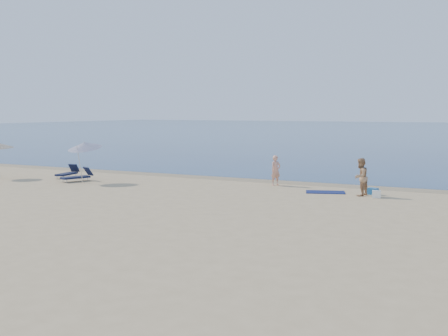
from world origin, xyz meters
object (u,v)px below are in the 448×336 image
object	(u,v)px
blue_cooler	(373,191)
person_right	(360,177)
umbrella_near	(85,145)
person_left	(276,170)

from	to	relation	value
blue_cooler	person_right	bearing A→B (deg)	-107.83
person_right	blue_cooler	bearing A→B (deg)	159.47
umbrella_near	blue_cooler	bearing A→B (deg)	7.75
person_left	umbrella_near	size ratio (longest dim) A/B	0.66
person_right	umbrella_near	distance (m)	14.73
person_right	blue_cooler	size ratio (longest dim) A/B	3.91
person_left	person_right	distance (m)	5.06
person_left	blue_cooler	xyz separation A→B (m)	(5.25, -0.96, -0.63)
person_left	person_right	bearing A→B (deg)	-76.99
person_right	umbrella_near	xyz separation A→B (m)	(-14.56, -1.90, 1.16)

